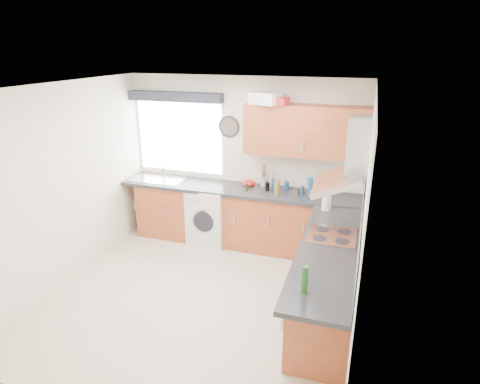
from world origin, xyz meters
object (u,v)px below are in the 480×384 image
(oven, at_px, (329,274))
(washing_machine, at_px, (211,214))
(extractor_hood, at_px, (348,162))
(upper_cabinets, at_px, (306,131))

(oven, relative_size, washing_machine, 0.96)
(extractor_hood, bearing_deg, oven, 180.00)
(extractor_hood, bearing_deg, upper_cabinets, 116.13)
(extractor_hood, height_order, washing_machine, extractor_hood)
(extractor_hood, xyz_separation_m, washing_machine, (-2.02, 1.18, -1.33))
(extractor_hood, distance_m, washing_machine, 2.69)
(upper_cabinets, bearing_deg, oven, -67.46)
(oven, bearing_deg, extractor_hood, -0.00)
(oven, relative_size, upper_cabinets, 0.50)
(upper_cabinets, relative_size, washing_machine, 1.92)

